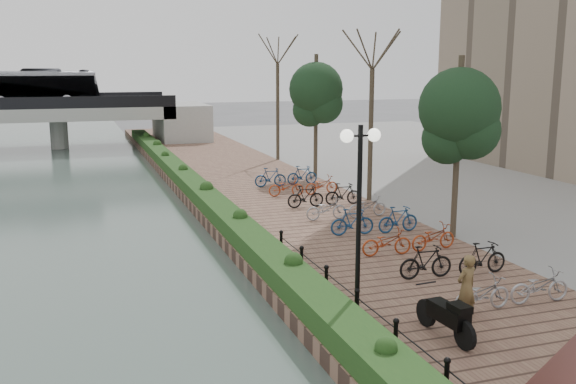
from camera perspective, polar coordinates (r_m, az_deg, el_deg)
name	(u,v)px	position (r m, az deg, el deg)	size (l,w,h in m)	color
promenade	(278,204)	(30.14, -0.91, -1.10)	(8.00, 75.00, 0.50)	brown
inland_pavement	(555,185)	(38.09, 22.67, 0.60)	(24.00, 75.00, 0.50)	gray
hedge	(196,188)	(31.61, -8.18, 0.37)	(1.10, 56.00, 0.60)	#1A3D16
chain_fence	(375,320)	(15.21, 7.74, -11.23)	(0.10, 14.10, 0.70)	black
lamppost	(360,180)	(15.32, 6.38, 1.03)	(1.02, 0.32, 4.77)	black
motorcycle	(445,314)	(15.29, 13.79, -10.53)	(0.55, 1.77, 1.11)	black
pedestrian	(466,287)	(16.36, 15.57, -8.16)	(0.60, 0.39, 1.65)	brown
bicycle_parking	(362,215)	(25.00, 6.63, -2.02)	(2.40, 19.89, 1.00)	#9A9A9E
street_trees	(406,139)	(26.78, 10.47, 4.63)	(3.20, 37.12, 6.80)	#342A1F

